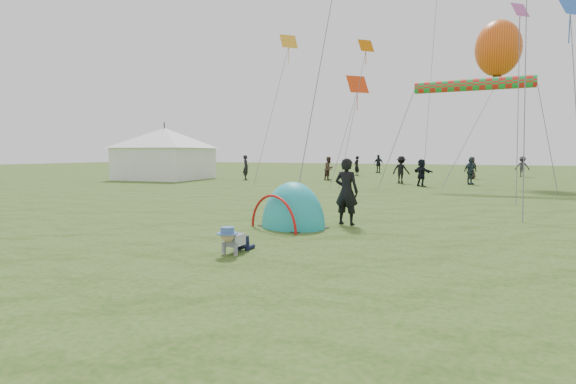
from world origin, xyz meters
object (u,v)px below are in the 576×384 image
at_px(popup_tent, 293,227).
at_px(standing_adult, 346,192).
at_px(balloon_kite, 498,52).
at_px(event_marquee, 165,152).
at_px(crawling_toddler, 233,239).

bearing_deg(popup_tent, standing_adult, 64.98).
xyz_separation_m(standing_adult, balloon_kite, (3.47, 18.95, 7.14)).
distance_m(standing_adult, event_marquee, 23.66).
bearing_deg(event_marquee, balloon_kite, 4.96).
height_order(standing_adult, event_marquee, event_marquee).
xyz_separation_m(event_marquee, balloon_kite, (22.04, 4.34, 6.03)).
xyz_separation_m(crawling_toddler, event_marquee, (-17.66, 18.91, 1.73)).
height_order(standing_adult, balloon_kite, balloon_kite).
relative_size(crawling_toddler, event_marquee, 0.13).
bearing_deg(popup_tent, crawling_toddler, -61.45).
bearing_deg(standing_adult, event_marquee, -32.64).
relative_size(crawling_toddler, popup_tent, 0.31).
relative_size(standing_adult, balloon_kite, 0.48).
height_order(popup_tent, event_marquee, event_marquee).
relative_size(crawling_toddler, balloon_kite, 0.20).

